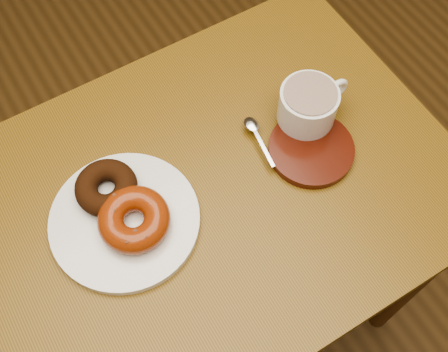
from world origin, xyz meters
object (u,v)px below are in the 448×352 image
cafe_table (215,217)px  donut_plate (125,220)px  coffee_cup (309,105)px  saucer (311,149)px

cafe_table → donut_plate: donut_plate is taller
cafe_table → coffee_cup: coffee_cup is taller
cafe_table → coffee_cup: size_ratio=6.20×
saucer → coffee_cup: 0.08m
cafe_table → saucer: size_ratio=5.61×
donut_plate → coffee_cup: size_ratio=1.82×
coffee_cup → cafe_table: bearing=-172.2°
saucer → donut_plate: bearing=171.4°
donut_plate → saucer: bearing=-8.6°
cafe_table → saucer: saucer is taller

